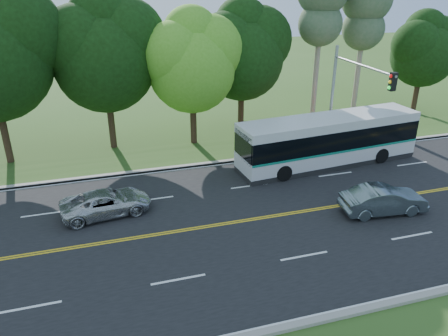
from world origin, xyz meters
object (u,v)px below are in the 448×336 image
object	(u,v)px
suv	(106,203)
transit_bus	(328,141)
traffic_signal	(349,89)
sedan	(383,200)

from	to	relation	value
suv	transit_bus	bearing A→B (deg)	-87.52
traffic_signal	suv	size ratio (longest dim) A/B	1.58
sedan	suv	xyz separation A→B (m)	(-13.36, 3.86, -0.09)
transit_bus	suv	xyz separation A→B (m)	(-13.68, -2.46, -0.91)
traffic_signal	suv	world-z (taller)	traffic_signal
transit_bus	sedan	size ratio (longest dim) A/B	2.78
sedan	suv	distance (m)	13.91
traffic_signal	suv	bearing A→B (deg)	-169.52
transit_bus	sedan	bearing A→B (deg)	-98.22
sedan	suv	world-z (taller)	sedan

